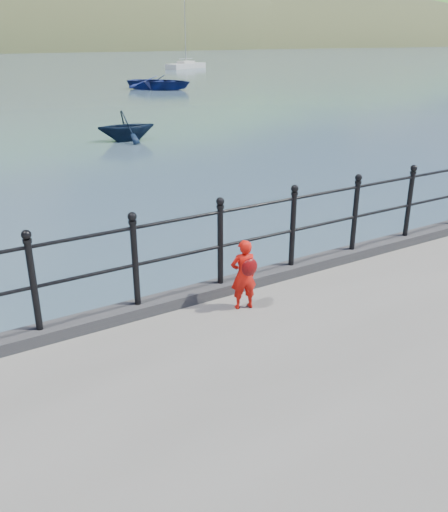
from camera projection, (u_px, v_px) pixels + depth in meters
ground at (178, 362)px, 7.58m from camera, size 600.00×600.00×0.00m
kerb at (181, 298)px, 7.06m from camera, size 60.00×0.30×0.15m
railing at (179, 244)px, 6.78m from camera, size 18.11×0.11×1.20m
far_shore at (1, 106)px, 223.97m from camera, size 830.00×200.00×156.00m
child at (244, 274)px, 6.79m from camera, size 0.38×0.33×0.92m
launch_blue at (160, 82)px, 45.93m from camera, size 6.60×6.90×1.16m
launch_navy at (126, 126)px, 23.31m from camera, size 2.70×2.41×1.29m
sailboat_far at (186, 66)px, 75.26m from camera, size 7.11×4.81×9.90m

